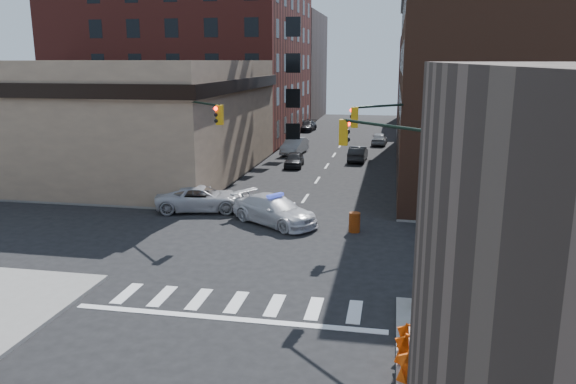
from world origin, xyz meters
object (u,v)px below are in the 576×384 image
at_px(barricade_se_a, 434,292).
at_px(police_car, 274,210).
at_px(pedestrian_a, 149,189).
at_px(barricade_nw_a, 173,193).
at_px(parked_car_wnear, 294,159).
at_px(pedestrian_b, 164,183).
at_px(barrel_bank, 232,199).
at_px(parked_car_wfar, 295,146).
at_px(pickup, 202,198).
at_px(barrel_road, 354,222).
at_px(parked_car_enear, 358,154).

bearing_deg(barricade_se_a, police_car, 47.74).
height_order(pedestrian_a, barricade_nw_a, pedestrian_a).
height_order(parked_car_wnear, pedestrian_b, pedestrian_b).
bearing_deg(barricade_nw_a, barrel_bank, 7.21).
bearing_deg(parked_car_wnear, barrel_bank, -99.66).
bearing_deg(barrel_bank, parked_car_wfar, 88.94).
distance_m(police_car, barricade_nw_a, 8.34).
bearing_deg(pickup, barrel_bank, -60.84).
bearing_deg(pickup, parked_car_wnear, -24.02).
bearing_deg(pickup, police_car, -124.56).
height_order(barrel_road, barricade_se_a, barrel_road).
height_order(pedestrian_a, barrel_bank, pedestrian_a).
bearing_deg(pedestrian_b, parked_car_wnear, 53.58).
bearing_deg(parked_car_enear, pedestrian_a, 58.55).
relative_size(police_car, parked_car_wnear, 1.48).
bearing_deg(barricade_nw_a, pickup, -21.59).
distance_m(parked_car_enear, barrel_road, 21.88).
bearing_deg(barricade_se_a, barrel_bank, 49.32).
bearing_deg(barricade_se_a, parked_car_wnear, 27.81).
height_order(pickup, barricade_se_a, pickup).
relative_size(parked_car_wfar, barrel_road, 4.57).
relative_size(parked_car_wnear, parked_car_enear, 0.88).
bearing_deg(barrel_road, pedestrian_b, 156.84).
height_order(parked_car_wnear, parked_car_enear, parked_car_enear).
relative_size(parked_car_enear, barricade_se_a, 3.91).
bearing_deg(police_car, parked_car_wnear, 40.28).
xyz_separation_m(police_car, parked_car_wnear, (-1.97, 17.38, -0.16)).
bearing_deg(parked_car_enear, parked_car_wnear, 38.10).
distance_m(parked_car_wnear, barricade_nw_a, 14.86).
xyz_separation_m(pedestrian_a, barricade_se_a, (17.04, -12.56, -0.39)).
relative_size(police_car, pickup, 1.00).
distance_m(police_car, parked_car_wnear, 17.49).
relative_size(parked_car_wnear, pedestrian_b, 2.34).
bearing_deg(parked_car_wfar, pedestrian_b, -100.82).
xyz_separation_m(parked_car_wnear, pedestrian_b, (-6.69, -12.43, 0.31)).
bearing_deg(barrel_bank, barricade_se_a, -47.90).
relative_size(pickup, parked_car_wfar, 1.12).
bearing_deg(pickup, parked_car_enear, -36.26).
relative_size(barrel_road, barrel_bank, 1.15).
bearing_deg(parked_car_wfar, barrel_road, -67.34).
bearing_deg(police_car, barricade_se_a, -105.66).
xyz_separation_m(pedestrian_a, barrel_road, (13.44, -3.73, -0.42)).
distance_m(pickup, parked_car_wnear, 15.69).
bearing_deg(pickup, barricade_nw_a, 44.56).
distance_m(barricade_se_a, barricade_nw_a, 20.43).
height_order(parked_car_wfar, parked_car_enear, parked_car_wfar).
height_order(parked_car_wnear, barricade_se_a, parked_car_wnear).
relative_size(pedestrian_b, barrel_road, 1.49).
distance_m(police_car, barricade_se_a, 12.53).
relative_size(police_car, barricade_nw_a, 4.38).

